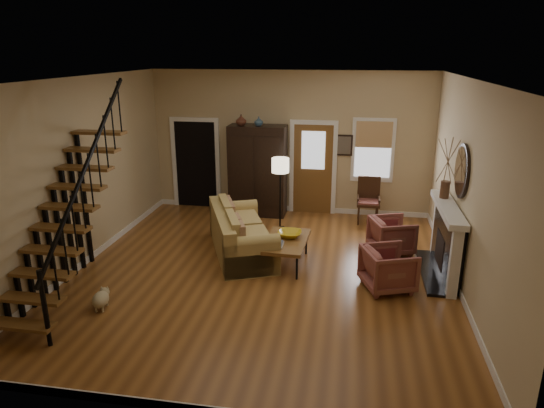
% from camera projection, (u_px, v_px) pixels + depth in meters
% --- Properties ---
extents(room, '(7.00, 7.33, 3.30)m').
position_uv_depth(room, '(258.00, 166.00, 9.74)').
color(room, brown).
rests_on(room, ground).
extents(staircase, '(0.94, 2.80, 3.20)m').
position_uv_depth(staircase, '(62.00, 200.00, 7.21)').
color(staircase, brown).
rests_on(staircase, ground).
extents(fireplace, '(0.33, 1.95, 2.30)m').
position_uv_depth(fireplace, '(449.00, 234.00, 8.22)').
color(fireplace, black).
rests_on(fireplace, ground).
extents(armoire, '(1.30, 0.60, 2.10)m').
position_uv_depth(armoire, '(258.00, 171.00, 11.22)').
color(armoire, black).
rests_on(armoire, ground).
extents(vase_a, '(0.24, 0.24, 0.25)m').
position_uv_depth(vase_a, '(241.00, 120.00, 10.83)').
color(vase_a, '#4C2619').
rests_on(vase_a, armoire).
extents(vase_b, '(0.20, 0.20, 0.21)m').
position_uv_depth(vase_b, '(259.00, 121.00, 10.77)').
color(vase_b, '#334C60').
rests_on(vase_b, armoire).
extents(sofa, '(1.77, 2.46, 0.84)m').
position_uv_depth(sofa, '(242.00, 233.00, 9.18)').
color(sofa, tan).
rests_on(sofa, ground).
extents(coffee_table, '(0.79, 1.30, 0.48)m').
position_uv_depth(coffee_table, '(286.00, 252.00, 8.74)').
color(coffee_table, brown).
rests_on(coffee_table, ground).
extents(bowl, '(0.43, 0.43, 0.11)m').
position_uv_depth(bowl, '(290.00, 234.00, 8.79)').
color(bowl, gold).
rests_on(bowl, coffee_table).
extents(books, '(0.23, 0.32, 0.06)m').
position_uv_depth(books, '(277.00, 244.00, 8.40)').
color(books, beige).
rests_on(books, coffee_table).
extents(armchair_left, '(0.98, 0.97, 0.70)m').
position_uv_depth(armchair_left, '(388.00, 269.00, 7.83)').
color(armchair_left, maroon).
rests_on(armchair_left, ground).
extents(armchair_right, '(0.95, 0.94, 0.69)m').
position_uv_depth(armchair_right, '(392.00, 235.00, 9.25)').
color(armchair_right, maroon).
rests_on(armchair_right, ground).
extents(floor_lamp, '(0.47, 0.47, 1.59)m').
position_uv_depth(floor_lamp, '(280.00, 195.00, 10.27)').
color(floor_lamp, black).
rests_on(floor_lamp, ground).
extents(side_chair, '(0.54, 0.54, 1.02)m').
position_uv_depth(side_chair, '(368.00, 201.00, 10.79)').
color(side_chair, '#382112').
rests_on(side_chair, ground).
extents(dog, '(0.29, 0.42, 0.28)m').
position_uv_depth(dog, '(101.00, 301.00, 7.26)').
color(dog, '#CBBA8A').
rests_on(dog, ground).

